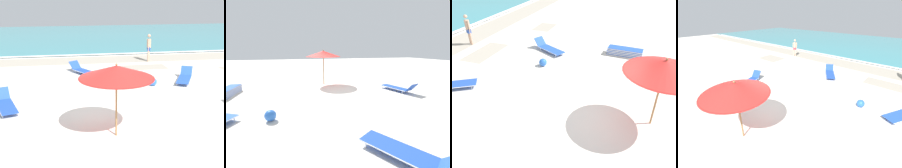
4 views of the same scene
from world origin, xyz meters
The scene contains 8 objects.
ground_plane centered at (0.00, 0.01, -0.08)m, with size 60.00×60.00×0.16m.
ocean_water centered at (0.00, 20.40, 0.03)m, with size 60.00×19.32×0.07m.
beach_umbrella centered at (0.43, -1.94, 2.07)m, with size 2.32×2.32×2.34m.
sun_lounger_under_umbrella centered at (-3.40, 1.00, 0.22)m, with size 1.21×2.18×0.61m.
sun_lounger_beside_umbrella centered at (-0.05, 5.85, 0.22)m, with size 1.59×2.04×0.57m.
sun_lounger_near_water_left centered at (4.89, 3.54, 0.22)m, with size 1.48×2.07×0.59m.
beachgoer_shoreline_child centered at (4.35, 8.41, 1.00)m, with size 0.30×0.41×1.76m.
beach_ball centered at (3.11, 3.10, 0.19)m, with size 0.38×0.38×0.38m.
Camera 1 is at (-1.12, -10.81, 4.40)m, focal length 50.00 mm.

